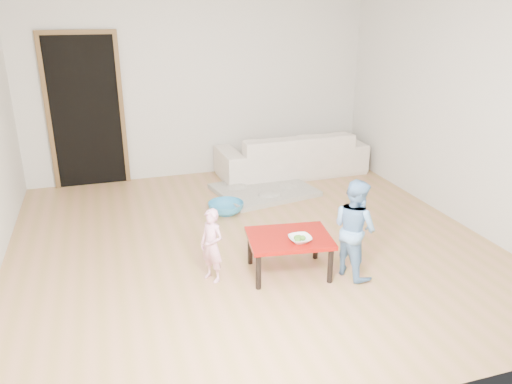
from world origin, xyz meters
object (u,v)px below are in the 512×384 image
red_table (289,255)px  basin (226,208)px  sofa (291,153)px  bowl (300,239)px  child_blue (355,228)px  child_pink (212,246)px

red_table → basin: 1.62m
sofa → red_table: size_ratio=2.85×
sofa → red_table: bearing=66.6°
bowl → child_blue: 0.52m
sofa → child_blue: bearing=78.1°
child_pink → basin: size_ratio=1.61×
red_table → child_pink: 0.74m
bowl → child_blue: (0.52, -0.06, 0.07)m
child_pink → child_blue: 1.33m
bowl → basin: 1.78m
red_table → bowl: (0.05, -0.13, 0.22)m
child_blue → basin: (-0.78, 1.79, -0.41)m
child_blue → basin: child_blue is taller
bowl → child_pink: child_pink is taller
red_table → bowl: size_ratio=3.75×
sofa → bowl: (-1.05, -2.92, 0.09)m
child_pink → child_blue: child_blue is taller
bowl → child_blue: bearing=-6.9°
red_table → bowl: 0.26m
red_table → bowl: bowl is taller
bowl → child_blue: size_ratio=0.22×
bowl → child_pink: 0.81m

